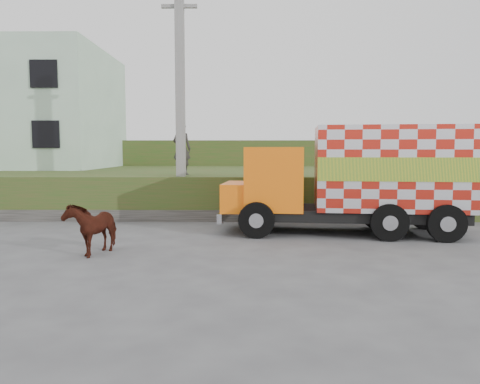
{
  "coord_description": "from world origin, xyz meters",
  "views": [
    {
      "loc": [
        1.2,
        -11.49,
        2.36
      ],
      "look_at": [
        1.07,
        0.67,
        1.3
      ],
      "focal_mm": 35.0,
      "sensor_mm": 36.0,
      "label": 1
    }
  ],
  "objects_px": {
    "utility_pole": "(180,101)",
    "cargo_truck": "(356,179)",
    "cow": "(93,227)",
    "pedestrian": "(182,149)"
  },
  "relations": [
    {
      "from": "utility_pole",
      "to": "cargo_truck",
      "type": "distance_m",
      "value": 6.54
    },
    {
      "from": "cargo_truck",
      "to": "cow",
      "type": "xyz_separation_m",
      "value": [
        -6.71,
        -2.71,
        -0.96
      ]
    },
    {
      "from": "cargo_truck",
      "to": "pedestrian",
      "type": "relative_size",
      "value": 3.7
    },
    {
      "from": "cow",
      "to": "cargo_truck",
      "type": "bearing_deg",
      "value": 37.68
    },
    {
      "from": "pedestrian",
      "to": "cargo_truck",
      "type": "bearing_deg",
      "value": 162.15
    },
    {
      "from": "utility_pole",
      "to": "cow",
      "type": "height_order",
      "value": "utility_pole"
    },
    {
      "from": "pedestrian",
      "to": "cow",
      "type": "bearing_deg",
      "value": 96.96
    },
    {
      "from": "cargo_truck",
      "to": "cow",
      "type": "relative_size",
      "value": 4.87
    },
    {
      "from": "utility_pole",
      "to": "cargo_truck",
      "type": "bearing_deg",
      "value": -26.98
    },
    {
      "from": "cow",
      "to": "pedestrian",
      "type": "height_order",
      "value": "pedestrian"
    }
  ]
}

